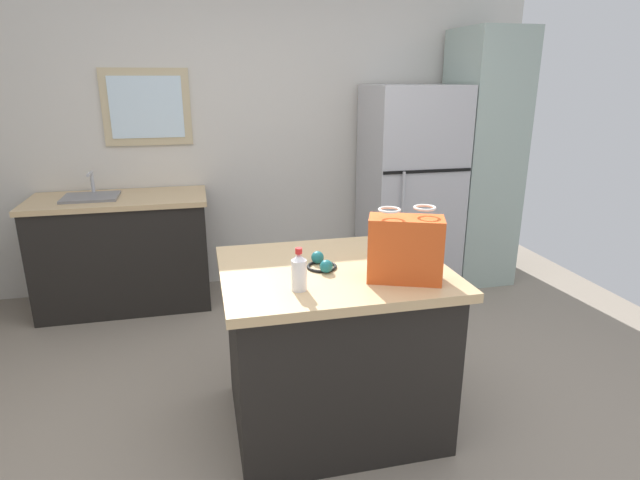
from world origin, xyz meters
TOP-DOWN VIEW (x-y plane):
  - ground at (0.00, 0.00)m, footprint 5.77×5.77m
  - back_wall at (-0.01, 2.34)m, footprint 4.81×0.13m
  - kitchen_island at (0.10, 0.13)m, footprint 1.11×0.93m
  - refrigerator at (1.25, 1.92)m, footprint 0.76×0.72m
  - tall_cabinet at (1.90, 1.92)m, footprint 0.51×0.65m
  - sink_counter at (-1.14, 1.96)m, footprint 1.33×0.64m
  - shopping_bag at (0.38, -0.10)m, footprint 0.37×0.27m
  - small_box at (0.46, 0.23)m, footprint 0.15×0.14m
  - bottle at (-0.12, -0.11)m, footprint 0.07×0.07m
  - ear_defenders at (0.04, 0.14)m, footprint 0.16×0.20m

SIDE VIEW (x-z plane):
  - ground at x=0.00m, z-range 0.00..0.00m
  - kitchen_island at x=0.10m, z-range 0.00..0.88m
  - sink_counter at x=-1.14m, z-range -0.08..1.00m
  - refrigerator at x=1.25m, z-range 0.00..1.72m
  - ear_defenders at x=0.04m, z-range 0.87..0.93m
  - small_box at x=0.46m, z-range 0.88..1.01m
  - bottle at x=-0.12m, z-range 0.87..1.06m
  - shopping_bag at x=0.38m, z-range 0.86..1.20m
  - tall_cabinet at x=1.90m, z-range 0.00..2.16m
  - back_wall at x=-0.01m, z-range 0.00..2.73m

